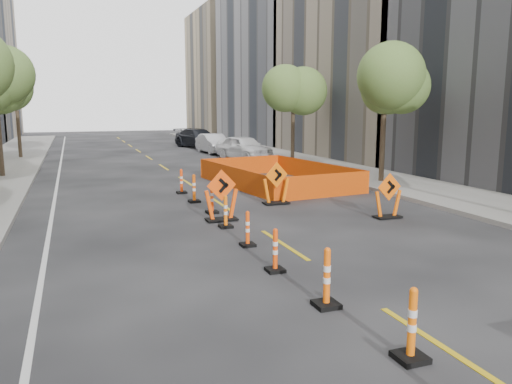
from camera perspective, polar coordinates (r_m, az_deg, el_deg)
name	(u,v)px	position (r m, az deg, el deg)	size (l,w,h in m)	color
ground_plane	(368,299)	(9.76, 12.69, -11.85)	(140.00, 140.00, 0.00)	black
sidewalk_right	(392,182)	(24.34, 15.24, 1.16)	(4.00, 90.00, 0.15)	gray
bld_right_c	(392,58)	(38.50, 15.29, 14.52)	(12.00, 16.00, 14.00)	gray
bld_right_d	(297,42)	(53.01, 4.70, 16.67)	(12.00, 18.00, 20.00)	gray
bld_right_e	(240,74)	(69.89, -1.85, 13.35)	(12.00, 14.00, 16.00)	tan
tree_l_d	(16,92)	(37.74, -25.78, 10.25)	(2.80, 2.80, 5.95)	#382B1E
tree_r_b	(385,85)	(23.76, 14.52, 11.76)	(2.80, 2.80, 5.95)	#382B1E
tree_r_c	(293,91)	(32.50, 4.28, 11.40)	(2.80, 2.80, 5.95)	#382B1E
channelizer_1	(412,324)	(7.55, 17.40, -14.20)	(0.43, 0.43, 1.09)	orange
channelizer_2	(327,277)	(9.09, 8.10, -9.64)	(0.44, 0.44, 1.10)	#FF5F0A
channelizer_3	(275,250)	(10.88, 2.21, -6.65)	(0.38, 0.38, 0.97)	#F1440A
channelizer_4	(248,229)	(12.83, -0.96, -4.20)	(0.37, 0.37, 0.93)	#F3470A
channelizer_5	(226,212)	(14.80, -3.49, -2.24)	(0.38, 0.38, 0.97)	#FF690A
channelizer_6	(212,199)	(16.84, -5.06, -0.76)	(0.39, 0.39, 1.00)	#EB3D09
channelizer_7	(194,188)	(18.83, -7.09, 0.42)	(0.42, 0.42, 1.07)	#D85009
channelizer_8	(181,181)	(20.87, -8.52, 1.23)	(0.40, 0.40, 1.02)	#FF420A
chevron_sign_left	(221,195)	(15.63, -3.99, -0.39)	(1.09, 0.65, 1.63)	#FF4C0A
chevron_sign_center	(276,183)	(18.31, 2.32, 1.01)	(1.04, 0.63, 1.57)	orange
chevron_sign_right	(388,196)	(16.56, 14.88, -0.41)	(0.98, 0.59, 1.47)	#FF620A
safety_fence	(276,174)	(22.98, 2.35, 2.01)	(4.46, 7.60, 0.95)	#E7520C
parked_car_near	(244,147)	(34.03, -1.39, 5.11)	(1.94, 4.83, 1.64)	white
parked_car_mid	(213,144)	(38.86, -4.89, 5.54)	(1.58, 4.53, 1.49)	#AFB0B5
parked_car_far	(199,138)	(44.43, -6.57, 6.13)	(2.31, 5.69, 1.65)	black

